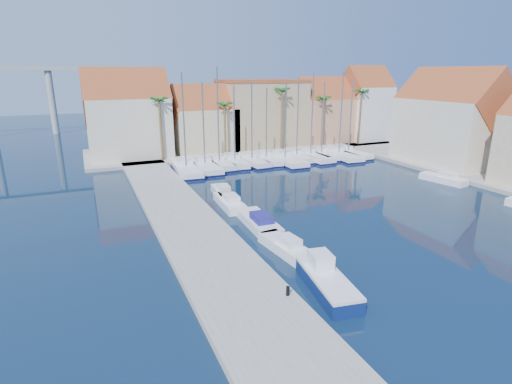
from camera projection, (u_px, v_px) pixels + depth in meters
ground at (383, 285)px, 25.79m from camera, size 260.00×260.00×0.00m
quay_west at (193, 230)px, 34.12m from camera, size 6.00×77.00×0.50m
shore_north at (246, 147)px, 71.67m from camera, size 54.00×16.00×0.50m
shore_east at (502, 178)px, 51.13m from camera, size 12.00×60.00×0.50m
bollard at (288, 291)px, 23.66m from camera, size 0.22×0.22×0.56m
fishing_boat at (326, 280)px, 25.04m from camera, size 2.96×6.27×2.11m
motorboat_west_0 at (285, 246)px, 30.45m from camera, size 2.27×5.53×1.40m
motorboat_west_1 at (259, 222)px, 35.36m from camera, size 2.37×6.60×1.40m
motorboat_west_2 at (230, 202)px, 40.71m from camera, size 2.17×5.98×1.40m
motorboat_west_3 at (223, 192)px, 44.16m from camera, size 2.12×5.26×1.40m
motorboat_east_1 at (444, 178)px, 49.74m from camera, size 2.84×5.83×1.40m
sailboat_0 at (185, 167)px, 55.25m from camera, size 3.88×11.55×13.22m
sailboat_1 at (204, 165)px, 56.78m from camera, size 3.27×11.00×11.97m
sailboat_2 at (218, 162)px, 58.00m from camera, size 2.63×9.04×13.94m
sailboat_3 at (234, 161)px, 58.93m from camera, size 2.90×8.89×11.42m
sailboat_4 at (250, 160)px, 59.63m from camera, size 2.96×9.09×12.16m
sailboat_5 at (265, 159)px, 60.79m from camera, size 2.96×9.15×11.10m
sailboat_6 at (283, 159)px, 60.89m from camera, size 3.14×11.31×11.63m
sailboat_7 at (295, 156)px, 62.44m from camera, size 2.67×8.76×12.20m
sailboat_8 at (308, 155)px, 63.31m from camera, size 3.30×10.97×13.07m
sailboat_9 at (320, 154)px, 64.14m from camera, size 2.79×8.83×11.75m
sailboat_10 at (336, 154)px, 64.59m from camera, size 3.71×11.70×13.37m
sailboat_11 at (346, 152)px, 65.65m from camera, size 3.42×10.44×12.02m
building_0 at (128, 118)px, 61.33m from camera, size 12.30×9.00×13.50m
building_1 at (204, 122)px, 66.28m from camera, size 10.30×8.00×11.00m
building_2 at (261, 113)px, 71.09m from camera, size 14.20×10.20×11.50m
building_3 at (322, 113)px, 74.92m from camera, size 10.30×8.00×12.00m
building_4 at (364, 106)px, 77.16m from camera, size 8.30×8.00×14.00m
building_6 at (451, 121)px, 57.22m from camera, size 9.00×14.30×13.50m
palm_0 at (159, 102)px, 57.74m from camera, size 2.60×2.60×10.15m
palm_1 at (224, 106)px, 61.83m from camera, size 2.60×2.60×9.15m
palm_2 at (282, 93)px, 65.12m from camera, size 2.60×2.60×11.15m
palm_3 at (323, 100)px, 68.59m from camera, size 2.60×2.60×9.65m
palm_4 at (362, 94)px, 71.38m from camera, size 2.60×2.60×10.65m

